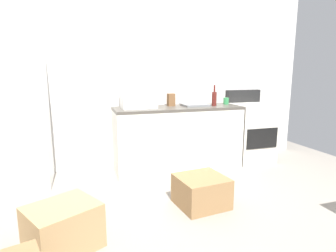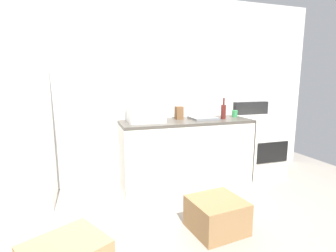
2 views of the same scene
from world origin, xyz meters
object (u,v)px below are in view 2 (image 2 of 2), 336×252
coffee_mug (235,114)px  knife_block (179,113)px  cardboard_box_large (217,215)px  microwave (146,112)px  stove_oven (259,144)px  wine_bottle (223,111)px  refrigerator (18,137)px

coffee_mug → knife_block: size_ratio=0.56×
knife_block → cardboard_box_large: bearing=-94.6°
microwave → coffee_mug: (1.37, 0.04, -0.09)m
stove_oven → microwave: size_ratio=2.39×
microwave → wine_bottle: (1.11, -0.08, -0.03)m
refrigerator → microwave: refrigerator is taller
wine_bottle → knife_block: 0.63m
microwave → coffee_mug: microwave is taller
wine_bottle → cardboard_box_large: bearing=-121.4°
wine_bottle → microwave: bearing=176.0°
wine_bottle → refrigerator: bearing=-179.9°
wine_bottle → knife_block: bearing=164.1°
coffee_mug → knife_block: (-0.87, 0.05, 0.04)m
knife_block → wine_bottle: bearing=-15.9°
coffee_mug → knife_block: bearing=176.8°
cardboard_box_large → coffee_mug: bearing=52.8°
cardboard_box_large → microwave: bearing=107.5°
stove_oven → knife_block: (-1.28, 0.12, 0.52)m
wine_bottle → knife_block: size_ratio=1.67×
cardboard_box_large → stove_oven: bearing=41.3°
stove_oven → knife_block: size_ratio=6.11×
knife_block → cardboard_box_large: size_ratio=0.37×
stove_oven → microwave: (-1.78, 0.03, 0.57)m
coffee_mug → microwave: bearing=-178.1°
refrigerator → coffee_mug: refrigerator is taller
refrigerator → knife_block: 2.01m
microwave → knife_block: bearing=10.6°
cardboard_box_large → wine_bottle: bearing=58.6°
refrigerator → knife_block: refrigerator is taller
stove_oven → coffee_mug: 0.64m
microwave → knife_block: size_ratio=2.56×
microwave → cardboard_box_large: microwave is taller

